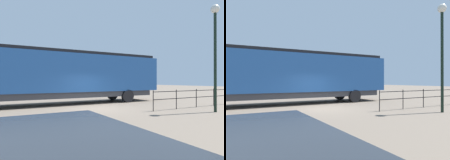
# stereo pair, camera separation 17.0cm
# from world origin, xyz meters

# --- Properties ---
(ground_plane) EXTENTS (120.00, 120.00, 0.00)m
(ground_plane) POSITION_xyz_m (0.00, 0.00, 0.00)
(ground_plane) COLOR #756656
(locomotive) EXTENTS (2.98, 17.50, 4.18)m
(locomotive) POSITION_xyz_m (-3.62, -1.04, 2.34)
(locomotive) COLOR navy
(locomotive) RESTS_ON ground_plane
(lamp_post) EXTENTS (0.51, 0.51, 6.37)m
(lamp_post) POSITION_xyz_m (4.64, 5.54, 4.43)
(lamp_post) COLOR black
(lamp_post) RESTS_ON ground_plane
(platform_fence) EXTENTS (0.05, 11.77, 1.27)m
(platform_fence) POSITION_xyz_m (2.68, 8.34, 0.82)
(platform_fence) COLOR black
(platform_fence) RESTS_ON ground_plane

